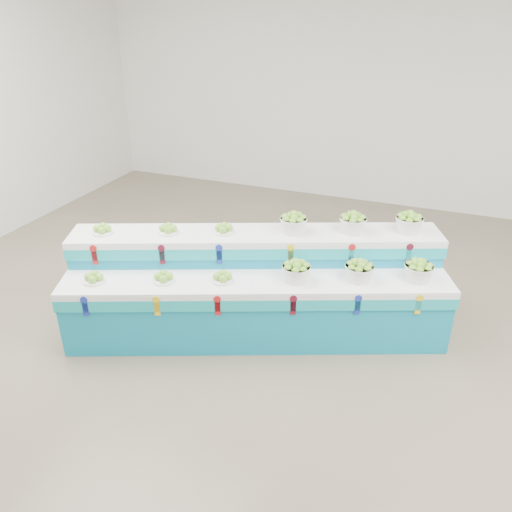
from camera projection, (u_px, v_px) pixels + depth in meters
name	position (u px, v px, depth m)	size (l,w,h in m)	color
ground	(289.00, 384.00, 4.65)	(10.00, 10.00, 0.00)	brown
back_wall	(392.00, 82.00, 7.88)	(10.00, 10.00, 0.00)	silver
display_stand	(256.00, 287.00, 5.22)	(3.84, 0.99, 1.02)	#1087AD
plate_lower_left	(94.00, 277.00, 4.87)	(0.22, 0.22, 0.10)	white
plate_lower_mid	(164.00, 277.00, 4.88)	(0.22, 0.22, 0.10)	white
plate_lower_right	(222.00, 276.00, 4.88)	(0.22, 0.22, 0.10)	white
basket_lower_left	(296.00, 271.00, 4.86)	(0.28, 0.28, 0.21)	silver
basket_lower_mid	(359.00, 271.00, 4.87)	(0.28, 0.28, 0.21)	silver
basket_lower_right	(419.00, 270.00, 4.88)	(0.28, 0.28, 0.21)	silver
plate_upper_left	(102.00, 229.00, 5.16)	(0.22, 0.22, 0.10)	white
plate_upper_mid	(168.00, 228.00, 5.16)	(0.22, 0.22, 0.10)	white
plate_upper_right	(224.00, 228.00, 5.17)	(0.22, 0.22, 0.10)	white
basket_upper_left	(293.00, 223.00, 5.15)	(0.28, 0.28, 0.21)	silver
basket_upper_mid	(353.00, 223.00, 5.16)	(0.28, 0.28, 0.21)	silver
basket_upper_right	(409.00, 222.00, 5.16)	(0.28, 0.28, 0.21)	silver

